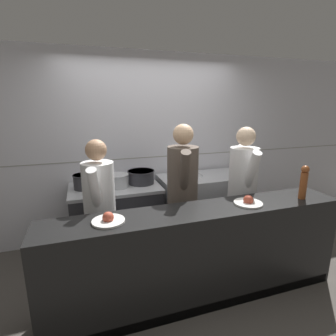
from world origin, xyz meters
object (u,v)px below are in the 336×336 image
Objects in this scene: stock_pot at (84,181)px; chef_line at (242,188)px; sauce_pot at (118,180)px; plated_dish_main at (108,220)px; chef_sous at (182,191)px; chef_head_cook at (100,207)px; chefs_knife at (183,180)px; mixing_bowl_steel at (194,173)px; braising_pot at (141,177)px; plated_dish_appetiser at (248,202)px; pepper_mill at (304,181)px; oven_range at (116,218)px.

chef_line is (1.80, -0.72, -0.05)m from stock_pot.
sauce_pot is 1.53m from chef_line.
sauce_pot is 1.17m from plated_dish_main.
chef_sous is at bearing -41.81° from sauce_pot.
chefs_knife is at bearing 38.53° from chef_head_cook.
mixing_bowl_steel is 0.80m from chef_sous.
chefs_knife is at bearing -3.73° from sauce_pot.
chefs_knife is at bearing -6.01° from stock_pot.
braising_pot is at bearing 65.71° from plated_dish_main.
sauce_pot and plated_dish_appetiser have the same top height.
pepper_mill is 0.21× the size of chef_line.
mixing_bowl_steel is at bearing 40.05° from chef_head_cook.
chefs_knife is (0.85, -0.06, -0.06)m from sauce_pot.
braising_pot is 1.34m from plated_dish_main.
pepper_mill is at bearing -1.85° from plated_dish_main.
chef_sous reaches higher than stock_pot.
plated_dish_appetiser reaches higher than chefs_knife.
chef_sous is (1.06, -0.65, -0.03)m from stock_pot.
chef_line is at bearing 120.81° from pepper_mill.
chef_sous reaches higher than plated_dish_appetiser.
plated_dish_appetiser is at bearing -46.75° from oven_range.
stock_pot is at bearing 140.57° from plated_dish_appetiser.
plated_dish_main is (-0.24, -1.14, 0.01)m from sauce_pot.
chefs_knife is at bearing 44.93° from plated_dish_main.
braising_pot is 1.47m from plated_dish_appetiser.
plated_dish_appetiser is 0.64m from pepper_mill.
plated_dish_main is at bearing -151.75° from chef_line.
chef_sous reaches higher than oven_range.
chef_line is (0.31, -0.74, -0.03)m from mixing_bowl_steel.
mixing_bowl_steel is at bearing 5.07° from sauce_pot.
plated_dish_main reaches higher than chefs_knife.
plated_dish_main is 0.17× the size of chef_head_cook.
chef_line reaches higher than chef_head_cook.
mixing_bowl_steel is (0.76, 0.02, -0.02)m from braising_pot.
chef_line reaches higher than plated_dish_appetiser.
chef_line is (0.53, -0.59, 0.01)m from chefs_knife.
plated_dish_main is 0.78× the size of pepper_mill.
sauce_pot is at bearing -49.54° from oven_range.
mixing_bowl_steel is at bearing 91.17° from plated_dish_appetiser.
pepper_mill is at bearing -35.03° from sauce_pot.
chefs_knife is 0.20× the size of chef_line.
chef_head_cook is at bearing -114.66° from sauce_pot.
plated_dish_main reaches higher than oven_range.
chef_head_cook reaches higher than braising_pot.
chefs_knife is at bearing 127.05° from pepper_mill.
chef_head_cook is (-1.37, 0.57, -0.10)m from plated_dish_appetiser.
stock_pot is 1.94m from chef_line.
chef_head_cook reaches higher than pepper_mill.
plated_dish_appetiser is at bearing -77.39° from chefs_knife.
braising_pot is at bearing 122.49° from plated_dish_appetiser.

